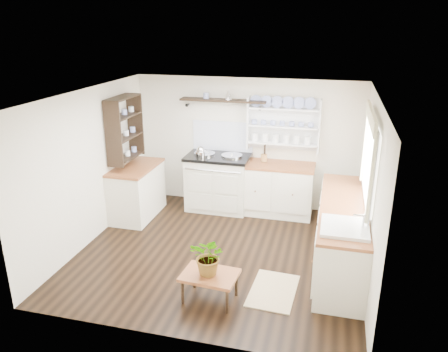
{
  "coord_description": "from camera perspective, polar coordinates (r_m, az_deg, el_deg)",
  "views": [
    {
      "loc": [
        1.47,
        -5.47,
        3.2
      ],
      "look_at": [
        0.01,
        0.25,
        1.1
      ],
      "focal_mm": 35.0,
      "sensor_mm": 36.0,
      "label": 1
    }
  ],
  "objects": [
    {
      "name": "high_shelf",
      "position": [
        7.6,
        -0.12,
        9.78
      ],
      "size": [
        1.5,
        0.29,
        0.16
      ],
      "color": "black",
      "rests_on": "wall_back"
    },
    {
      "name": "right_cabinets",
      "position": [
        6.21,
        15.08,
        -7.32
      ],
      "size": [
        0.62,
        2.43,
        0.9
      ],
      "color": "beige",
      "rests_on": "floor"
    },
    {
      "name": "belfast_sink",
      "position": [
        5.39,
        15.38,
        -7.62
      ],
      "size": [
        0.55,
        0.6,
        0.45
      ],
      "color": "white",
      "rests_on": "right_cabinets"
    },
    {
      "name": "utensil_crock",
      "position": [
        7.57,
        5.24,
        2.38
      ],
      "size": [
        0.11,
        0.11,
        0.13
      ],
      "primitive_type": "cylinder",
      "color": "#A6743D",
      "rests_on": "back_cabinets"
    },
    {
      "name": "left_cabinets",
      "position": [
        7.63,
        -11.3,
        -1.88
      ],
      "size": [
        0.62,
        1.13,
        0.9
      ],
      "color": "beige",
      "rests_on": "floor"
    },
    {
      "name": "window",
      "position": [
        5.88,
        18.44,
        2.38
      ],
      "size": [
        0.08,
        1.55,
        1.22
      ],
      "color": "white",
      "rests_on": "wall_right"
    },
    {
      "name": "floor_rug",
      "position": [
        5.7,
        6.45,
        -14.65
      ],
      "size": [
        0.6,
        0.88,
        0.02
      ],
      "primitive_type": "cube",
      "rotation": [
        0.0,
        0.0,
        -0.05
      ],
      "color": "#938356",
      "rests_on": "floor"
    },
    {
      "name": "kettle",
      "position": [
        7.57,
        -3.05,
        3.01
      ],
      "size": [
        0.19,
        0.19,
        0.23
      ],
      "primitive_type": null,
      "color": "silver",
      "rests_on": "aga_cooker"
    },
    {
      "name": "potted_plant",
      "position": [
        5.21,
        -1.9,
        -10.46
      ],
      "size": [
        0.51,
        0.46,
        0.47
      ],
      "primitive_type": "imported",
      "rotation": [
        0.0,
        0.0,
        -0.26
      ],
      "color": "#3F7233",
      "rests_on": "center_table"
    },
    {
      "name": "back_cabinets",
      "position": [
        7.63,
        6.84,
        -1.61
      ],
      "size": [
        1.27,
        0.63,
        0.9
      ],
      "color": "beige",
      "rests_on": "floor"
    },
    {
      "name": "wall_left",
      "position": [
        6.8,
        -17.17,
        1.12
      ],
      "size": [
        0.02,
        3.8,
        2.3
      ],
      "primitive_type": "cube",
      "color": "silver",
      "rests_on": "ground"
    },
    {
      "name": "floor",
      "position": [
        6.51,
        -0.62,
        -9.88
      ],
      "size": [
        4.0,
        3.8,
        0.01
      ],
      "primitive_type": "cube",
      "color": "black",
      "rests_on": "ground"
    },
    {
      "name": "wall_back",
      "position": [
        7.79,
        2.96,
        4.29
      ],
      "size": [
        4.0,
        0.02,
        2.3
      ],
      "primitive_type": "cube",
      "color": "silver",
      "rests_on": "ground"
    },
    {
      "name": "plate_rack",
      "position": [
        7.56,
        7.83,
        6.83
      ],
      "size": [
        1.2,
        0.22,
        0.9
      ],
      "color": "white",
      "rests_on": "wall_back"
    },
    {
      "name": "center_table",
      "position": [
        5.36,
        -1.87,
        -13.07
      ],
      "size": [
        0.69,
        0.52,
        0.36
      ],
      "rotation": [
        0.0,
        0.0,
        -0.07
      ],
      "color": "brown",
      "rests_on": "floor"
    },
    {
      "name": "aga_cooker",
      "position": [
        7.78,
        -0.75,
        -0.72
      ],
      "size": [
        1.11,
        0.77,
        1.02
      ],
      "color": "beige",
      "rests_on": "floor"
    },
    {
      "name": "ceiling",
      "position": [
        5.74,
        -0.7,
        10.55
      ],
      "size": [
        4.0,
        3.8,
        0.01
      ],
      "primitive_type": "cube",
      "color": "white",
      "rests_on": "wall_back"
    },
    {
      "name": "left_shelving",
      "position": [
        7.37,
        -12.84,
        6.14
      ],
      "size": [
        0.28,
        0.8,
        1.05
      ],
      "primitive_type": "cube",
      "color": "black",
      "rests_on": "wall_left"
    },
    {
      "name": "wall_right",
      "position": [
        5.87,
        18.58,
        -1.95
      ],
      "size": [
        0.02,
        3.8,
        2.3
      ],
      "primitive_type": "cube",
      "color": "silver",
      "rests_on": "ground"
    }
  ]
}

